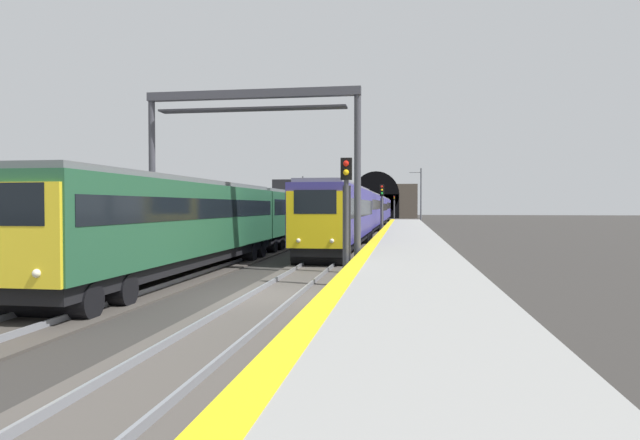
% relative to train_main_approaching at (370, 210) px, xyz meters
% --- Properties ---
extents(ground_plane, '(320.00, 320.00, 0.00)m').
position_rel_train_main_approaching_xyz_m(ground_plane, '(-46.36, -0.00, -2.32)').
color(ground_plane, '#302D2B').
extents(platform_right, '(112.00, 3.68, 1.07)m').
position_rel_train_main_approaching_xyz_m(platform_right, '(-46.36, -4.03, -1.78)').
color(platform_right, gray).
rests_on(platform_right, ground_plane).
extents(platform_left, '(112.00, 3.68, 1.07)m').
position_rel_train_main_approaching_xyz_m(platform_left, '(-46.36, 8.92, -1.78)').
color(platform_left, gray).
rests_on(platform_left, ground_plane).
extents(platform_right_edge_strip, '(112.00, 0.50, 0.01)m').
position_rel_train_main_approaching_xyz_m(platform_right_edge_strip, '(-46.36, -2.44, -1.24)').
color(platform_right_edge_strip, yellow).
rests_on(platform_right_edge_strip, platform_right).
extents(track_main_line, '(160.00, 2.84, 0.21)m').
position_rel_train_main_approaching_xyz_m(track_main_line, '(-46.36, -0.00, -2.28)').
color(track_main_line, '#4C4742').
rests_on(track_main_line, ground_plane).
extents(track_adjacent_line, '(160.00, 3.16, 0.21)m').
position_rel_train_main_approaching_xyz_m(track_adjacent_line, '(-46.36, 4.89, -2.28)').
color(track_adjacent_line, '#423D38').
rests_on(track_adjacent_line, ground_plane).
extents(train_main_approaching, '(77.25, 2.87, 4.08)m').
position_rel_train_main_approaching_xyz_m(train_main_approaching, '(0.00, 0.00, 0.00)').
color(train_main_approaching, navy).
rests_on(train_main_approaching, ground_plane).
extents(train_adjacent_platform, '(58.35, 2.92, 4.75)m').
position_rel_train_main_approaching_xyz_m(train_adjacent_platform, '(-22.35, 4.89, -0.09)').
color(train_adjacent_platform, '#235638').
rests_on(train_adjacent_platform, ground_plane).
extents(railway_signal_near, '(0.39, 0.38, 4.45)m').
position_rel_train_main_approaching_xyz_m(railway_signal_near, '(-44.03, -1.92, 0.33)').
color(railway_signal_near, '#38383D').
rests_on(railway_signal_near, ground_plane).
extents(railway_signal_mid, '(0.39, 0.38, 4.72)m').
position_rel_train_main_approaching_xyz_m(railway_signal_mid, '(-13.48, -1.92, 0.57)').
color(railway_signal_mid, '#4C4C54').
rests_on(railway_signal_mid, ground_plane).
extents(railway_signal_far, '(0.39, 0.38, 4.88)m').
position_rel_train_main_approaching_xyz_m(railway_signal_far, '(49.26, -1.92, 0.56)').
color(railway_signal_far, '#4C4C54').
rests_on(railway_signal_far, ground_plane).
extents(overhead_signal_gantry, '(0.70, 9.15, 7.65)m').
position_rel_train_main_approaching_xyz_m(overhead_signal_gantry, '(-40.33, 2.44, 3.46)').
color(overhead_signal_gantry, '#3F3F47').
rests_on(overhead_signal_gantry, ground_plane).
extents(tunnel_portal, '(2.27, 18.62, 10.66)m').
position_rel_train_main_approaching_xyz_m(tunnel_portal, '(64.04, 2.44, 1.61)').
color(tunnel_portal, '#51473D').
rests_on(tunnel_portal, ground_plane).
extents(catenary_mast_near, '(0.22, 1.97, 7.26)m').
position_rel_train_main_approaching_xyz_m(catenary_mast_near, '(18.82, 11.12, 1.41)').
color(catenary_mast_near, '#595B60').
rests_on(catenary_mast_near, ground_plane).
extents(catenary_mast_far, '(0.22, 1.79, 8.22)m').
position_rel_train_main_approaching_xyz_m(catenary_mast_far, '(17.88, -6.24, 1.89)').
color(catenary_mast_far, '#595B60').
rests_on(catenary_mast_far, ground_plane).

